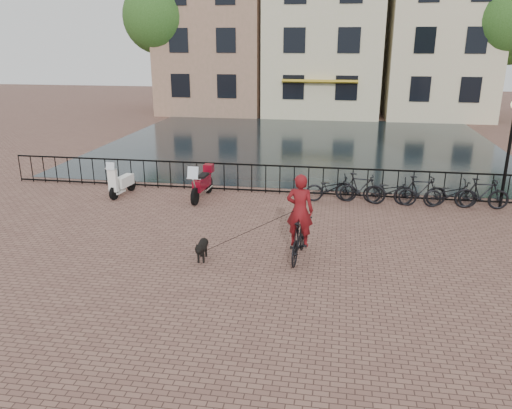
% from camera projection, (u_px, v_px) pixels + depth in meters
% --- Properties ---
extents(ground, '(100.00, 100.00, 0.00)m').
position_uv_depth(ground, '(231.00, 306.00, 10.10)').
color(ground, brown).
rests_on(ground, ground).
extents(canal_water, '(20.00, 20.00, 0.00)m').
position_uv_depth(canal_water, '(301.00, 143.00, 26.31)').
color(canal_water, black).
rests_on(canal_water, ground).
extents(railing, '(20.00, 0.05, 1.02)m').
position_uv_depth(railing, '(280.00, 180.00, 17.44)').
color(railing, black).
rests_on(railing, ground).
extents(canal_house_left, '(7.50, 9.00, 12.80)m').
position_uv_depth(canal_house_left, '(218.00, 24.00, 37.42)').
color(canal_house_left, '#886A4F').
rests_on(canal_house_left, ground).
extents(canal_house_mid, '(8.00, 9.50, 11.80)m').
position_uv_depth(canal_house_mid, '(325.00, 30.00, 36.30)').
color(canal_house_mid, beige).
rests_on(canal_house_mid, ground).
extents(canal_house_right, '(7.00, 9.00, 13.30)m').
position_uv_depth(canal_house_right, '(440.00, 19.00, 34.80)').
color(canal_house_right, beige).
rests_on(canal_house_right, ground).
extents(tree_far_left, '(5.04, 5.04, 9.27)m').
position_uv_depth(tree_far_left, '(159.00, 18.00, 35.06)').
color(tree_far_left, black).
rests_on(tree_far_left, ground).
extents(tree_far_right, '(4.76, 4.76, 8.76)m').
position_uv_depth(tree_far_right, '(506.00, 21.00, 31.53)').
color(tree_far_right, black).
rests_on(tree_far_right, ground).
extents(lamp_post, '(0.30, 0.30, 3.45)m').
position_uv_depth(lamp_post, '(511.00, 135.00, 15.34)').
color(lamp_post, black).
rests_on(lamp_post, ground).
extents(cyclist, '(0.84, 1.88, 2.51)m').
position_uv_depth(cyclist, '(299.00, 222.00, 12.03)').
color(cyclist, black).
rests_on(cyclist, ground).
extents(dog, '(0.34, 0.85, 0.56)m').
position_uv_depth(dog, '(202.00, 249.00, 12.16)').
color(dog, black).
rests_on(dog, ground).
extents(motorcycle, '(0.56, 1.89, 1.34)m').
position_uv_depth(motorcycle, '(202.00, 180.00, 16.82)').
color(motorcycle, maroon).
rests_on(motorcycle, ground).
extents(scooter, '(0.59, 1.48, 1.34)m').
position_uv_depth(scooter, '(122.00, 176.00, 17.23)').
color(scooter, white).
rests_on(scooter, ground).
extents(parked_bike_0, '(1.79, 0.85, 0.90)m').
position_uv_depth(parked_bike_0, '(331.00, 188.00, 16.61)').
color(parked_bike_0, black).
rests_on(parked_bike_0, ground).
extents(parked_bike_1, '(1.72, 0.75, 1.00)m').
position_uv_depth(parked_bike_1, '(360.00, 188.00, 16.44)').
color(parked_bike_1, black).
rests_on(parked_bike_1, ground).
extents(parked_bike_2, '(1.77, 0.78, 0.90)m').
position_uv_depth(parked_bike_2, '(390.00, 191.00, 16.30)').
color(parked_bike_2, black).
rests_on(parked_bike_2, ground).
extents(parked_bike_3, '(1.69, 0.59, 1.00)m').
position_uv_depth(parked_bike_3, '(420.00, 191.00, 16.14)').
color(parked_bike_3, black).
rests_on(parked_bike_3, ground).
extents(parked_bike_4, '(1.78, 0.81, 0.90)m').
position_uv_depth(parked_bike_4, '(451.00, 194.00, 16.00)').
color(parked_bike_4, black).
rests_on(parked_bike_4, ground).
extents(parked_bike_5, '(1.67, 0.51, 1.00)m').
position_uv_depth(parked_bike_5, '(482.00, 194.00, 15.84)').
color(parked_bike_5, black).
rests_on(parked_bike_5, ground).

